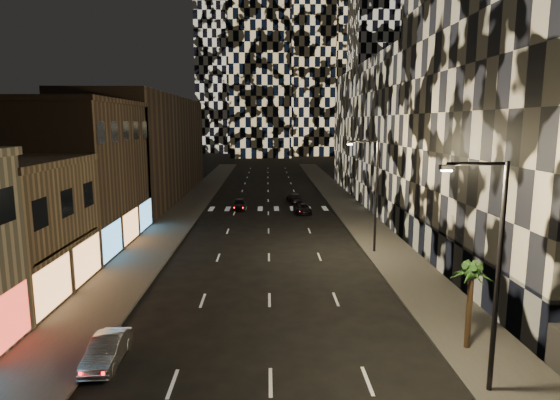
{
  "coord_description": "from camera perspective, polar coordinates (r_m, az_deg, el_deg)",
  "views": [
    {
      "loc": [
        -0.09,
        -6.68,
        10.54
      ],
      "look_at": [
        0.65,
        20.5,
        6.0
      ],
      "focal_mm": 30.0,
      "sensor_mm": 36.0,
      "label": 1
    }
  ],
  "objects": [
    {
      "name": "streetlight_near",
      "position": [
        19.4,
        24.51,
        -6.91
      ],
      "size": [
        2.55,
        0.25,
        9.0
      ],
      "color": "black",
      "rests_on": "sidewalk_right"
    },
    {
      "name": "car_dark_oncoming",
      "position": [
        62.1,
        1.78,
        0.26
      ],
      "size": [
        2.07,
        4.26,
        1.19
      ],
      "primitive_type": "imported",
      "rotation": [
        0.0,
        0.0,
        3.24
      ],
      "color": "black",
      "rests_on": "ground"
    },
    {
      "name": "retail_filler_left",
      "position": [
        68.88,
        -15.86,
        6.18
      ],
      "size": [
        10.0,
        40.0,
        14.0
      ],
      "primitive_type": "cube",
      "color": "brown",
      "rests_on": "ground"
    },
    {
      "name": "midrise_base",
      "position": [
        34.75,
        19.51,
        -6.16
      ],
      "size": [
        0.6,
        25.0,
        3.0
      ],
      "primitive_type": "cube",
      "color": "#383838",
      "rests_on": "ground"
    },
    {
      "name": "midrise_filler_right",
      "position": [
        66.79,
        16.1,
        7.79
      ],
      "size": [
        16.0,
        40.0,
        18.0
      ],
      "primitive_type": "cube",
      "color": "#232326",
      "rests_on": "ground"
    },
    {
      "name": "curb_left",
      "position": [
        58.16,
        -9.25,
        -1.01
      ],
      "size": [
        0.2,
        120.0,
        0.15
      ],
      "primitive_type": "cube",
      "color": "#4C4C47",
      "rests_on": "ground"
    },
    {
      "name": "palm_tree",
      "position": [
        23.29,
        22.29,
        -8.71
      ],
      "size": [
        2.08,
        2.1,
        4.13
      ],
      "color": "#47331E",
      "rests_on": "sidewalk_right"
    },
    {
      "name": "car_dark_midlane",
      "position": [
        57.03,
        -4.96,
        -0.51
      ],
      "size": [
        1.67,
        4.02,
        1.36
      ],
      "primitive_type": "imported",
      "rotation": [
        0.0,
        0.0,
        0.02
      ],
      "color": "black",
      "rests_on": "ground"
    },
    {
      "name": "sidewalk_left",
      "position": [
        58.48,
        -11.29,
        -1.01
      ],
      "size": [
        4.0,
        120.0,
        0.15
      ],
      "primitive_type": "cube",
      "color": "#47443F",
      "rests_on": "ground"
    },
    {
      "name": "sidewalk_right",
      "position": [
        58.51,
        8.4,
        -0.92
      ],
      "size": [
        4.0,
        120.0,
        0.15
      ],
      "primitive_type": "cube",
      "color": "#47443F",
      "rests_on": "ground"
    },
    {
      "name": "car_dark_rightlane",
      "position": [
        54.58,
        2.77,
        -1.07
      ],
      "size": [
        2.1,
        4.09,
        1.11
      ],
      "primitive_type": "imported",
      "rotation": [
        0.0,
        0.0,
        0.07
      ],
      "color": "black",
      "rests_on": "ground"
    },
    {
      "name": "streetlight_far",
      "position": [
        37.99,
        11.31,
        1.45
      ],
      "size": [
        2.55,
        0.25,
        9.0
      ],
      "color": "black",
      "rests_on": "sidewalk_right"
    },
    {
      "name": "curb_right",
      "position": [
        58.19,
        6.37,
        -0.94
      ],
      "size": [
        0.2,
        120.0,
        0.15
      ],
      "primitive_type": "cube",
      "color": "#4C4C47",
      "rests_on": "ground"
    },
    {
      "name": "car_silver_parked",
      "position": [
        22.93,
        -20.35,
        -16.82
      ],
      "size": [
        1.34,
        3.72,
        1.22
      ],
      "primitive_type": "imported",
      "rotation": [
        0.0,
        0.0,
        0.01
      ],
      "color": "gray",
      "rests_on": "ground"
    },
    {
      "name": "retail_brown",
      "position": [
        43.83,
        -24.27,
        2.7
      ],
      "size": [
        10.0,
        15.0,
        12.0
      ],
      "primitive_type": "cube",
      "color": "brown",
      "rests_on": "ground"
    }
  ]
}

